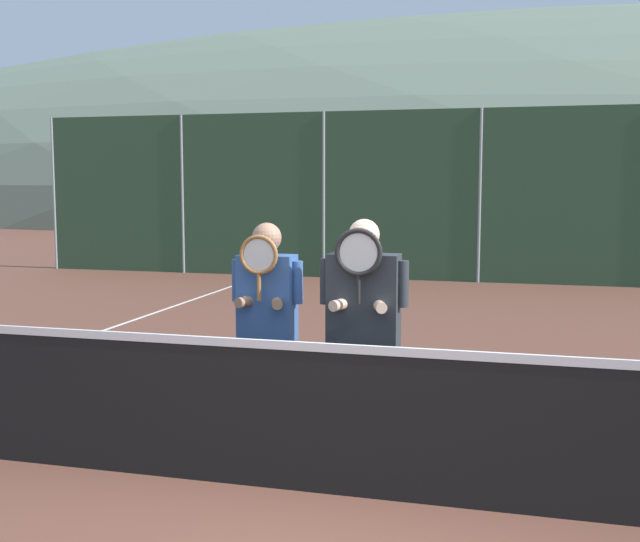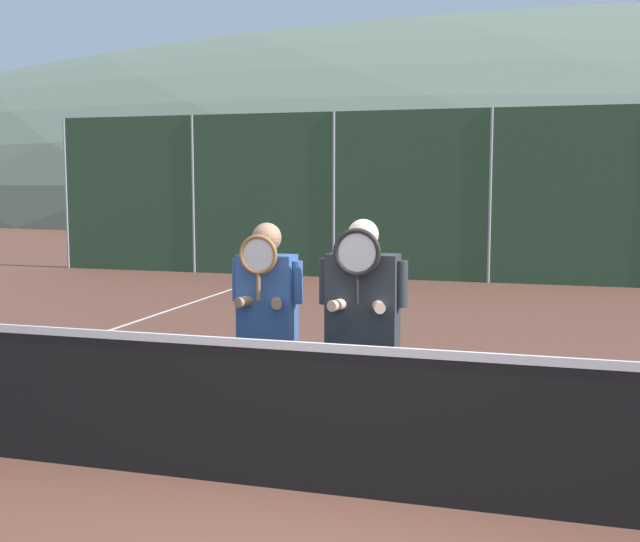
# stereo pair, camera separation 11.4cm
# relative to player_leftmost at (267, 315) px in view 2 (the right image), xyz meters

# --- Properties ---
(ground_plane) EXTENTS (120.00, 120.00, 0.00)m
(ground_plane) POSITION_rel_player_leftmost_xyz_m (0.81, -0.77, -1.00)
(ground_plane) COLOR brown
(hill_distant) EXTENTS (131.89, 73.27, 25.64)m
(hill_distant) POSITION_rel_player_leftmost_xyz_m (0.81, 57.82, -1.00)
(hill_distant) COLOR slate
(hill_distant) RESTS_ON ground_plane
(clubhouse_building) EXTENTS (14.51, 5.50, 3.42)m
(clubhouse_building) POSITION_rel_player_leftmost_xyz_m (0.68, 18.89, 0.73)
(clubhouse_building) COLOR beige
(clubhouse_building) RESTS_ON ground_plane
(fence_back) EXTENTS (18.99, 0.06, 3.39)m
(fence_back) POSITION_rel_player_leftmost_xyz_m (0.81, 10.40, 0.69)
(fence_back) COLOR gray
(fence_back) RESTS_ON ground_plane
(tennis_net) EXTENTS (11.99, 0.09, 1.08)m
(tennis_net) POSITION_rel_player_leftmost_xyz_m (0.81, -0.77, -0.50)
(tennis_net) COLOR gray
(tennis_net) RESTS_ON ground_plane
(court_line_left_sideline) EXTENTS (0.05, 16.00, 0.01)m
(court_line_left_sideline) POSITION_rel_player_leftmost_xyz_m (-3.65, 2.23, -1.00)
(court_line_left_sideline) COLOR white
(court_line_left_sideline) RESTS_ON ground_plane
(player_leftmost) EXTENTS (0.55, 0.34, 1.69)m
(player_leftmost) POSITION_rel_player_leftmost_xyz_m (0.00, 0.00, 0.00)
(player_leftmost) COLOR #56565B
(player_leftmost) RESTS_ON ground_plane
(player_center_left) EXTENTS (0.63, 0.34, 1.73)m
(player_center_left) POSITION_rel_player_leftmost_xyz_m (0.76, -0.14, 0.04)
(player_center_left) COLOR black
(player_center_left) RESTS_ON ground_plane
(car_far_left) EXTENTS (4.23, 2.06, 1.73)m
(car_far_left) POSITION_rel_player_leftmost_xyz_m (-4.17, 12.90, -0.12)
(car_far_left) COLOR #B2B7BC
(car_far_left) RESTS_ON ground_plane
(car_left_of_center) EXTENTS (4.02, 2.08, 1.79)m
(car_left_of_center) POSITION_rel_player_leftmost_xyz_m (0.77, 12.88, -0.09)
(car_left_of_center) COLOR maroon
(car_left_of_center) RESTS_ON ground_plane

